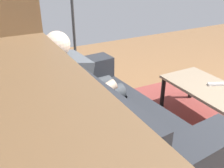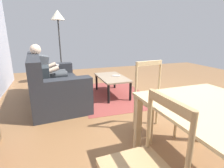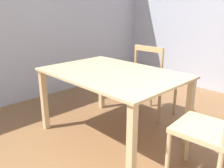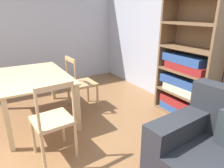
% 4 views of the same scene
% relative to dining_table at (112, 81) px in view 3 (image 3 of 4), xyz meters
% --- Properties ---
extents(dining_table, '(1.43, 0.98, 0.73)m').
position_rel_dining_table_xyz_m(dining_table, '(0.00, 0.00, 0.00)').
color(dining_table, '#D1B27F').
rests_on(dining_table, ground_plane).
extents(dining_chair_near_wall, '(0.43, 0.43, 0.93)m').
position_rel_dining_table_xyz_m(dining_chair_near_wall, '(0.00, 0.76, -0.17)').
color(dining_chair_near_wall, tan).
rests_on(dining_chair_near_wall, ground_plane).
extents(dining_chair_facing_couch, '(0.45, 0.45, 0.96)m').
position_rel_dining_table_xyz_m(dining_chair_facing_couch, '(1.04, 0.00, -0.16)').
color(dining_chair_facing_couch, '#D1B27F').
rests_on(dining_chair_facing_couch, ground_plane).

